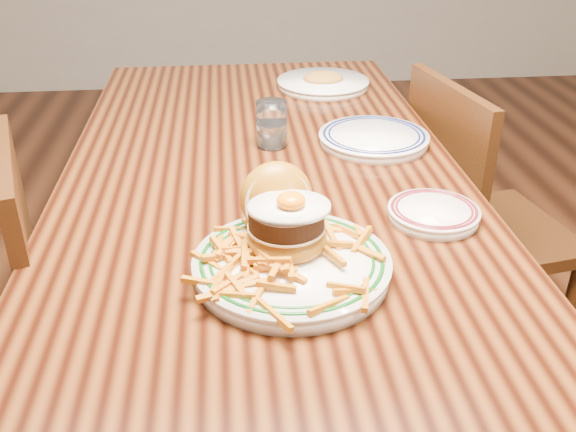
{
  "coord_description": "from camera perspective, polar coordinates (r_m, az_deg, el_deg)",
  "views": [
    {
      "loc": [
        -0.07,
        -1.28,
        1.32
      ],
      "look_at": [
        0.02,
        -0.41,
        0.84
      ],
      "focal_mm": 40.0,
      "sensor_mm": 36.0,
      "label": 1
    }
  ],
  "objects": [
    {
      "name": "side_plate",
      "position": [
        1.2,
        12.82,
        0.31
      ],
      "size": [
        0.17,
        0.17,
        0.03
      ],
      "rotation": [
        0.0,
        0.0,
        0.3
      ],
      "color": "white",
      "rests_on": "table"
    },
    {
      "name": "far_plate",
      "position": [
        1.91,
        3.13,
        11.74
      ],
      "size": [
        0.27,
        0.27,
        0.05
      ],
      "rotation": [
        0.0,
        0.0,
        0.23
      ],
      "color": "white",
      "rests_on": "table"
    },
    {
      "name": "chair_right",
      "position": [
        1.84,
        16.11,
        -0.5
      ],
      "size": [
        0.47,
        0.47,
        0.86
      ],
      "rotation": [
        0.0,
        0.0,
        3.32
      ],
      "color": "#3D200C",
      "rests_on": "floor"
    },
    {
      "name": "floor",
      "position": [
        1.85,
        -1.86,
        -17.06
      ],
      "size": [
        6.0,
        6.0,
        0.0
      ],
      "primitive_type": "plane",
      "color": "black",
      "rests_on": "ground"
    },
    {
      "name": "table",
      "position": [
        1.45,
        -2.26,
        1.54
      ],
      "size": [
        0.85,
        1.6,
        0.75
      ],
      "color": "black",
      "rests_on": "floor"
    },
    {
      "name": "main_plate",
      "position": [
        1.02,
        0.11,
        -2.76
      ],
      "size": [
        0.31,
        0.33,
        0.15
      ],
      "rotation": [
        0.0,
        0.0,
        0.13
      ],
      "color": "white",
      "rests_on": "table"
    },
    {
      "name": "rear_plate",
      "position": [
        1.51,
        7.63,
        6.9
      ],
      "size": [
        0.26,
        0.26,
        0.03
      ],
      "rotation": [
        0.0,
        0.0,
        -0.24
      ],
      "color": "white",
      "rests_on": "table"
    },
    {
      "name": "water_glass",
      "position": [
        1.48,
        -1.46,
        7.93
      ],
      "size": [
        0.07,
        0.07,
        0.11
      ],
      "color": "white",
      "rests_on": "table"
    }
  ]
}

